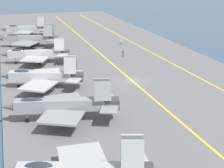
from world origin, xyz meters
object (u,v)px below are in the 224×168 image
parked_jet_fourth (43,76)px  parked_jet_sixth (28,39)px  crew_white_vest (121,41)px  parked_jet_seventh (25,29)px  crew_purple_vest (123,53)px  parked_jet_fifth (36,54)px  parked_jet_third (62,105)px

parked_jet_fourth → parked_jet_sixth: (35.75, -0.25, 0.15)m
parked_jet_sixth → crew_white_vest: parked_jet_sixth is taller
parked_jet_seventh → crew_purple_vest: size_ratio=8.77×
parked_jet_fifth → crew_purple_vest: bearing=-90.2°
parked_jet_seventh → parked_jet_sixth: bearing=178.6°
crew_purple_vest → crew_white_vest: crew_purple_vest is taller
parked_jet_third → parked_jet_fourth: (15.54, 0.95, -0.32)m
parked_jet_fifth → parked_jet_sixth: size_ratio=0.93×
parked_jet_seventh → crew_white_vest: size_ratio=9.11×
parked_jet_third → parked_jet_fifth: 33.31m
parked_jet_third → crew_white_vest: bearing=-28.4°
parked_jet_fifth → parked_jet_sixth: (17.99, 0.38, 0.07)m
parked_jet_fourth → parked_jet_fifth: size_ratio=0.98×
parked_jet_third → parked_jet_sixth: bearing=0.8°
parked_jet_fifth → crew_purple_vest: parked_jet_fifth is taller
parked_jet_seventh → crew_white_vest: (-21.50, -25.50, -1.46)m
crew_purple_vest → parked_jet_seventh: bearing=31.5°
parked_jet_fifth → parked_jet_seventh: parked_jet_seventh is taller
parked_jet_sixth → parked_jet_seventh: (16.74, -0.40, -0.05)m
crew_purple_vest → parked_jet_third: bearing=147.7°
parked_jet_fourth → parked_jet_sixth: 35.75m
crew_purple_vest → crew_white_vest: 13.94m
parked_jet_sixth → crew_purple_vest: parked_jet_sixth is taller
parked_jet_fifth → parked_jet_sixth: bearing=1.2°
parked_jet_fifth → parked_jet_sixth: 17.99m
crew_white_vest → parked_jet_sixth: bearing=79.6°
parked_jet_third → parked_jet_sixth: parked_jet_sixth is taller
parked_jet_third → parked_jet_seventh: size_ratio=1.11×
parked_jet_seventh → parked_jet_fifth: bearing=180.0°
parked_jet_seventh → parked_jet_third: bearing=-179.7°
parked_jet_third → parked_jet_sixth: 51.30m
parked_jet_seventh → crew_purple_vest: parked_jet_seventh is taller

